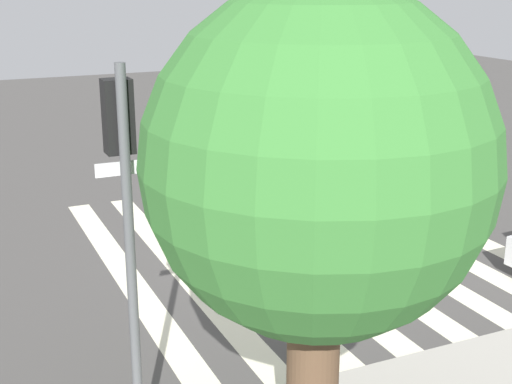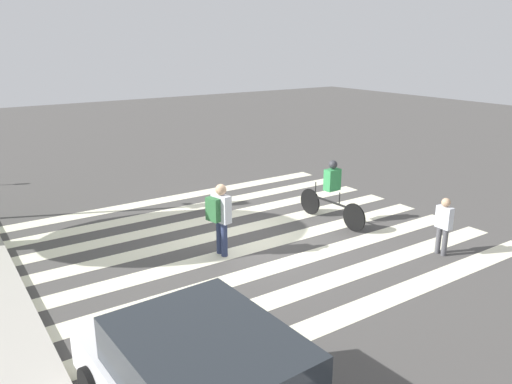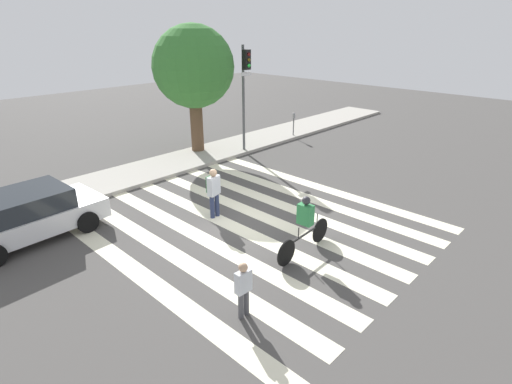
{
  "view_description": "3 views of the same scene",
  "coord_description": "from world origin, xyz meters",
  "px_view_note": "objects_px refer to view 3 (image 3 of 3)",
  "views": [
    {
      "loc": [
        6.94,
        12.94,
        5.77
      ],
      "look_at": [
        0.87,
        -0.45,
        1.27
      ],
      "focal_mm": 50.0,
      "sensor_mm": 36.0,
      "label": 1
    },
    {
      "loc": [
        -9.3,
        6.12,
        4.51
      ],
      "look_at": [
        -0.11,
        -0.09,
        1.15
      ],
      "focal_mm": 35.0,
      "sensor_mm": 36.0,
      "label": 2
    },
    {
      "loc": [
        -7.88,
        -7.78,
        5.67
      ],
      "look_at": [
        -0.16,
        -0.43,
        1.19
      ],
      "focal_mm": 28.0,
      "sensor_mm": 36.0,
      "label": 3
    }
  ],
  "objects_px": {
    "parking_meter": "(294,119)",
    "cyclist_far_lane": "(305,224)",
    "pedestrian_adult_yellow_jacket": "(243,287)",
    "car_parked_silver_sedan": "(27,215)",
    "pedestrian_adult_tall_backpack": "(213,189)",
    "traffic_light": "(245,79)",
    "street_tree": "(193,68)"
  },
  "relations": [
    {
      "from": "parking_meter",
      "to": "cyclist_far_lane",
      "type": "height_order",
      "value": "cyclist_far_lane"
    },
    {
      "from": "traffic_light",
      "to": "parking_meter",
      "type": "bearing_deg",
      "value": 1.08
    },
    {
      "from": "parking_meter",
      "to": "pedestrian_adult_tall_backpack",
      "type": "xyz_separation_m",
      "value": [
        -9.29,
        -4.23,
        -0.07
      ]
    },
    {
      "from": "street_tree",
      "to": "pedestrian_adult_tall_backpack",
      "type": "bearing_deg",
      "value": -124.61
    },
    {
      "from": "traffic_light",
      "to": "street_tree",
      "type": "distance_m",
      "value": 2.34
    },
    {
      "from": "parking_meter",
      "to": "street_tree",
      "type": "bearing_deg",
      "value": 163.68
    },
    {
      "from": "traffic_light",
      "to": "pedestrian_adult_yellow_jacket",
      "type": "relative_size",
      "value": 3.76
    },
    {
      "from": "parking_meter",
      "to": "pedestrian_adult_yellow_jacket",
      "type": "distance_m",
      "value": 14.56
    },
    {
      "from": "traffic_light",
      "to": "pedestrian_adult_yellow_jacket",
      "type": "xyz_separation_m",
      "value": [
        -8.28,
        -8.2,
        -2.68
      ]
    },
    {
      "from": "pedestrian_adult_tall_backpack",
      "to": "parking_meter",
      "type": "bearing_deg",
      "value": -168.61
    },
    {
      "from": "parking_meter",
      "to": "car_parked_silver_sedan",
      "type": "height_order",
      "value": "car_parked_silver_sedan"
    },
    {
      "from": "pedestrian_adult_yellow_jacket",
      "to": "cyclist_far_lane",
      "type": "bearing_deg",
      "value": 15.55
    },
    {
      "from": "traffic_light",
      "to": "street_tree",
      "type": "xyz_separation_m",
      "value": [
        -1.6,
        1.62,
        0.5
      ]
    },
    {
      "from": "traffic_light",
      "to": "street_tree",
      "type": "relative_size",
      "value": 0.84
    },
    {
      "from": "parking_meter",
      "to": "pedestrian_adult_yellow_jacket",
      "type": "bearing_deg",
      "value": -145.39
    },
    {
      "from": "parking_meter",
      "to": "cyclist_far_lane",
      "type": "distance_m",
      "value": 11.88
    },
    {
      "from": "car_parked_silver_sedan",
      "to": "cyclist_far_lane",
      "type": "bearing_deg",
      "value": -55.09
    },
    {
      "from": "parking_meter",
      "to": "pedestrian_adult_yellow_jacket",
      "type": "xyz_separation_m",
      "value": [
        -11.98,
        -8.27,
        -0.28
      ]
    },
    {
      "from": "pedestrian_adult_yellow_jacket",
      "to": "cyclist_far_lane",
      "type": "height_order",
      "value": "cyclist_far_lane"
    },
    {
      "from": "traffic_light",
      "to": "pedestrian_adult_yellow_jacket",
      "type": "distance_m",
      "value": 11.95
    },
    {
      "from": "pedestrian_adult_tall_backpack",
      "to": "pedestrian_adult_yellow_jacket",
      "type": "xyz_separation_m",
      "value": [
        -2.69,
        -4.04,
        -0.21
      ]
    },
    {
      "from": "pedestrian_adult_yellow_jacket",
      "to": "traffic_light",
      "type": "bearing_deg",
      "value": 48.04
    },
    {
      "from": "street_tree",
      "to": "pedestrian_adult_yellow_jacket",
      "type": "distance_m",
      "value": 12.29
    },
    {
      "from": "traffic_light",
      "to": "parking_meter",
      "type": "height_order",
      "value": "traffic_light"
    },
    {
      "from": "traffic_light",
      "to": "cyclist_far_lane",
      "type": "distance_m",
      "value": 9.63
    },
    {
      "from": "cyclist_far_lane",
      "to": "pedestrian_adult_tall_backpack",
      "type": "bearing_deg",
      "value": 90.44
    },
    {
      "from": "traffic_light",
      "to": "parking_meter",
      "type": "distance_m",
      "value": 4.41
    },
    {
      "from": "cyclist_far_lane",
      "to": "car_parked_silver_sedan",
      "type": "xyz_separation_m",
      "value": [
        -4.73,
        6.21,
        -0.15
      ]
    },
    {
      "from": "parking_meter",
      "to": "car_parked_silver_sedan",
      "type": "relative_size",
      "value": 0.33
    },
    {
      "from": "car_parked_silver_sedan",
      "to": "parking_meter",
      "type": "bearing_deg",
      "value": 3.52
    },
    {
      "from": "traffic_light",
      "to": "car_parked_silver_sedan",
      "type": "distance_m",
      "value": 10.56
    },
    {
      "from": "pedestrian_adult_tall_backpack",
      "to": "pedestrian_adult_yellow_jacket",
      "type": "height_order",
      "value": "pedestrian_adult_tall_backpack"
    }
  ]
}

